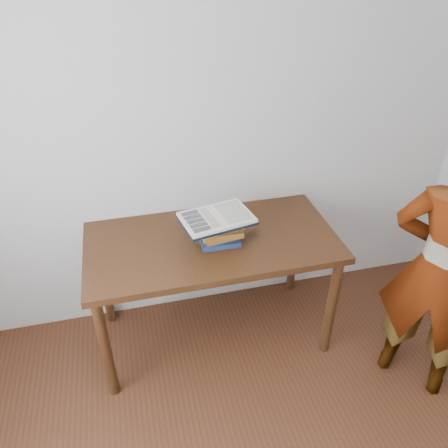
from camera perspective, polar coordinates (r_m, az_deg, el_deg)
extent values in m
cube|color=beige|center=(2.64, -2.53, 11.86)|extent=(3.50, 0.04, 2.60)
cube|color=#422810|center=(2.57, -1.59, -2.40)|extent=(1.47, 0.73, 0.04)
cylinder|color=#422810|center=(2.58, -15.18, -15.51)|extent=(0.06, 0.06, 0.74)
cylinder|color=#422810|center=(2.80, 13.82, -10.51)|extent=(0.06, 0.06, 0.74)
cylinder|color=#422810|center=(3.03, -15.42, -6.83)|extent=(0.06, 0.06, 0.74)
cylinder|color=#422810|center=(3.21, 9.13, -3.21)|extent=(0.06, 0.06, 0.74)
cube|color=#18274A|center=(2.52, -0.56, -2.10)|extent=(0.23, 0.16, 0.03)
cube|color=#A15B24|center=(2.51, -0.42, -1.38)|extent=(0.23, 0.16, 0.03)
cube|color=#A15B24|center=(2.50, -0.43, -0.78)|extent=(0.24, 0.18, 0.04)
cube|color=#A15B24|center=(2.48, -0.29, -0.21)|extent=(0.25, 0.17, 0.03)
cube|color=#5B1622|center=(2.46, -0.66, 0.26)|extent=(0.25, 0.18, 0.03)
cube|color=black|center=(2.45, -0.97, 0.60)|extent=(0.44, 0.34, 0.01)
cube|color=beige|center=(2.41, -3.11, 0.34)|extent=(0.23, 0.29, 0.02)
cube|color=beige|center=(2.47, 1.12, 1.40)|extent=(0.23, 0.29, 0.02)
cylinder|color=beige|center=(2.44, -0.97, 0.84)|extent=(0.06, 0.26, 0.01)
cube|color=black|center=(2.46, -4.49, 1.44)|extent=(0.10, 0.05, 0.00)
cube|color=black|center=(2.43, -4.10, 0.93)|extent=(0.10, 0.05, 0.00)
cube|color=black|center=(2.39, -3.71, 0.40)|extent=(0.10, 0.05, 0.00)
cube|color=black|center=(2.36, -3.30, -0.14)|extent=(0.10, 0.05, 0.00)
cube|color=black|center=(2.32, -2.88, -0.70)|extent=(0.10, 0.05, 0.00)
cube|color=beige|center=(2.42, -1.88, 0.85)|extent=(0.09, 0.22, 0.00)
cube|color=beige|center=(2.47, 1.20, 1.62)|extent=(0.19, 0.24, 0.00)
imported|color=tan|center=(2.56, 26.58, -5.72)|extent=(0.68, 0.69, 1.60)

